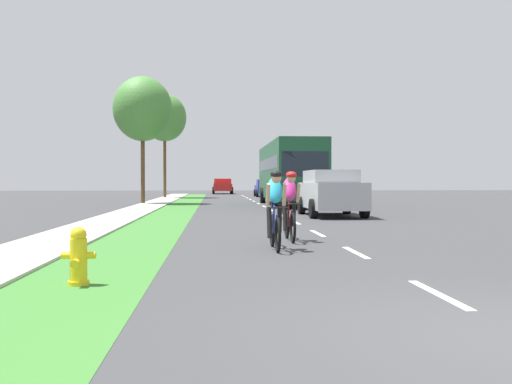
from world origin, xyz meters
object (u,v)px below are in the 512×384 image
object	(u,v)px
suv_silver	(331,192)
sedan_blue	(266,188)
cyclist_trailing	(290,205)
fire_hydrant_yellow	(78,257)
cyclist_lead	(275,209)
street_tree_near	(143,109)
pickup_red	(223,186)
bus_dark_green	(289,170)
street_tree_far	(165,118)

from	to	relation	value
suv_silver	sedan_blue	size ratio (longest dim) A/B	1.09
cyclist_trailing	suv_silver	size ratio (longest dim) A/B	0.37
fire_hydrant_yellow	cyclist_lead	world-z (taller)	cyclist_lead
sedan_blue	street_tree_near	size ratio (longest dim) A/B	0.56
pickup_red	street_tree_near	bearing A→B (deg)	-100.70
suv_silver	sedan_blue	distance (m)	28.44
fire_hydrant_yellow	bus_dark_green	bearing A→B (deg)	76.29
sedan_blue	pickup_red	bearing A→B (deg)	107.79
cyclist_lead	suv_silver	world-z (taller)	suv_silver
suv_silver	pickup_red	bearing A→B (deg)	95.23
cyclist_trailing	bus_dark_green	size ratio (longest dim) A/B	0.15
cyclist_lead	street_tree_far	size ratio (longest dim) A/B	0.20
sedan_blue	pickup_red	distance (m)	12.08
fire_hydrant_yellow	street_tree_near	distance (m)	27.62
street_tree_near	suv_silver	bearing A→B (deg)	-54.90
pickup_red	street_tree_near	distance (m)	28.28
sedan_blue	street_tree_near	xyz separation A→B (m)	(-8.87, -15.87, 4.91)
suv_silver	street_tree_near	bearing A→B (deg)	125.10
sedan_blue	pickup_red	xyz separation A→B (m)	(-3.69, 11.51, 0.06)
bus_dark_green	street_tree_near	xyz separation A→B (m)	(-8.55, 2.22, 3.70)
fire_hydrant_yellow	sedan_blue	world-z (taller)	sedan_blue
bus_dark_green	street_tree_far	xyz separation A→B (m)	(-8.32, 14.79, 4.58)
cyclist_lead	pickup_red	xyz separation A→B (m)	(-0.30, 50.71, 0.02)
pickup_red	bus_dark_green	bearing A→B (deg)	-83.49
fire_hydrant_yellow	sedan_blue	size ratio (longest dim) A/B	0.18
cyclist_lead	sedan_blue	distance (m)	39.35
street_tree_far	fire_hydrant_yellow	bearing A→B (deg)	-86.70
cyclist_lead	cyclist_trailing	size ratio (longest dim) A/B	1.00
suv_silver	street_tree_near	size ratio (longest dim) A/B	0.62
fire_hydrant_yellow	suv_silver	size ratio (longest dim) A/B	0.16
fire_hydrant_yellow	suv_silver	bearing A→B (deg)	66.31
pickup_red	street_tree_near	xyz separation A→B (m)	(-5.17, -27.38, 4.85)
bus_dark_green	sedan_blue	xyz separation A→B (m)	(0.32, 18.09, -1.21)
cyclist_trailing	street_tree_far	bearing A→B (deg)	99.55
fire_hydrant_yellow	sedan_blue	bearing A→B (deg)	81.56
fire_hydrant_yellow	bus_dark_green	xyz separation A→B (m)	(6.04, 24.77, 1.61)
cyclist_lead	street_tree_near	xyz separation A→B (m)	(-5.48, 23.33, 4.87)
cyclist_trailing	suv_silver	xyz separation A→B (m)	(2.84, 9.13, 0.14)
fire_hydrant_yellow	street_tree_near	bearing A→B (deg)	95.30
suv_silver	bus_dark_green	xyz separation A→B (m)	(-0.28, 10.35, 1.03)
street_tree_near	street_tree_far	bearing A→B (deg)	88.97
fire_hydrant_yellow	pickup_red	xyz separation A→B (m)	(2.67, 54.36, 0.46)
fire_hydrant_yellow	sedan_blue	xyz separation A→B (m)	(6.36, 42.86, 0.40)
cyclist_lead	sedan_blue	size ratio (longest dim) A/B	0.40
sedan_blue	bus_dark_green	bearing A→B (deg)	-91.01
suv_silver	pickup_red	size ratio (longest dim) A/B	0.92
street_tree_near	pickup_red	bearing A→B (deg)	79.30
fire_hydrant_yellow	street_tree_far	xyz separation A→B (m)	(-2.28, 39.56, 6.19)
sedan_blue	street_tree_far	size ratio (longest dim) A/B	0.50
cyclist_lead	pickup_red	world-z (taller)	pickup_red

